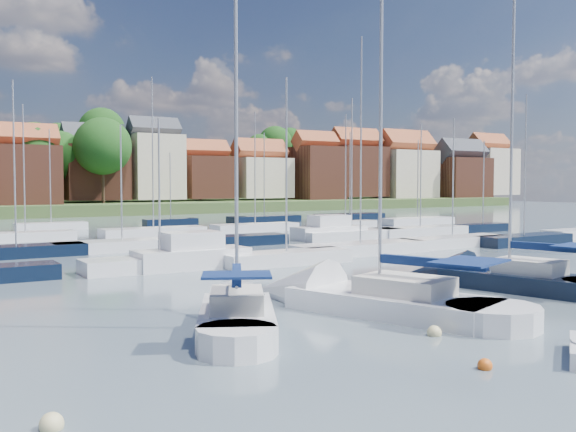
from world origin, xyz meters
TOP-DOWN VIEW (x-y plane):
  - ground at (0.00, 40.00)m, footprint 260.00×260.00m
  - sailboat_left at (-10.12, 4.52)m, footprint 6.64×9.73m
  - sailboat_centre at (-4.46, 4.82)m, footprint 7.58×13.42m
  - sailboat_navy at (4.86, 5.60)m, footprint 5.73×11.86m
  - buoy_a at (-18.00, -2.25)m, footprint 0.52×0.52m
  - buoy_b at (-6.68, -4.05)m, footprint 0.42×0.42m
  - buoy_c at (-5.06, -0.41)m, footprint 0.50×0.50m
  - buoy_e at (6.12, 6.77)m, footprint 0.50×0.50m
  - marina_field at (1.91, 35.15)m, footprint 79.62×41.41m
  - far_shore_town at (2.23, 132.67)m, footprint 212.46×90.00m

SIDE VIEW (x-z plane):
  - ground at x=0.00m, z-range 0.00..0.00m
  - buoy_a at x=-18.00m, z-range -0.26..0.26m
  - buoy_b at x=-6.68m, z-range -0.21..0.21m
  - buoy_c at x=-5.06m, z-range -0.25..0.25m
  - buoy_e at x=6.12m, z-range -0.25..0.25m
  - sailboat_centre at x=-4.46m, z-range -8.46..9.15m
  - sailboat_navy at x=4.86m, z-range -7.59..8.30m
  - sailboat_left at x=-10.12m, z-range -6.23..6.96m
  - marina_field at x=1.91m, z-range -7.53..8.40m
  - far_shore_town at x=2.23m, z-range -6.53..15.74m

